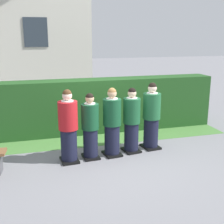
# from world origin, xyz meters

# --- Properties ---
(ground_plane) EXTENTS (60.00, 60.00, 0.00)m
(ground_plane) POSITION_xyz_m (0.00, 0.00, 0.00)
(ground_plane) COLOR slate
(student_in_red_blazer) EXTENTS (0.43, 0.50, 1.66)m
(student_in_red_blazer) POSITION_xyz_m (-1.04, -0.13, 0.79)
(student_in_red_blazer) COLOR black
(student_in_red_blazer) RESTS_ON ground
(student_front_row_1) EXTENTS (0.40, 0.50, 1.53)m
(student_front_row_1) POSITION_xyz_m (-0.53, -0.06, 0.73)
(student_front_row_1) COLOR black
(student_front_row_1) RESTS_ON ground
(student_front_row_2) EXTENTS (0.44, 0.51, 1.62)m
(student_front_row_2) POSITION_xyz_m (-0.01, -0.03, 0.77)
(student_front_row_2) COLOR black
(student_front_row_2) RESTS_ON ground
(student_front_row_3) EXTENTS (0.43, 0.51, 1.59)m
(student_front_row_3) POSITION_xyz_m (0.51, 0.06, 0.75)
(student_front_row_3) COLOR black
(student_front_row_3) RESTS_ON ground
(student_front_row_4) EXTENTS (0.45, 0.55, 1.67)m
(student_front_row_4) POSITION_xyz_m (1.06, 0.16, 0.80)
(student_front_row_4) COLOR black
(student_front_row_4) RESTS_ON ground
(hedge) EXTENTS (7.21, 0.70, 1.55)m
(hedge) POSITION_xyz_m (0.00, 1.88, 0.78)
(hedge) COLOR #214C1E
(hedge) RESTS_ON ground
(lawn_strip) EXTENTS (7.21, 0.90, 0.01)m
(lawn_strip) POSITION_xyz_m (0.00, 1.08, 0.00)
(lawn_strip) COLOR #477A38
(lawn_strip) RESTS_ON ground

